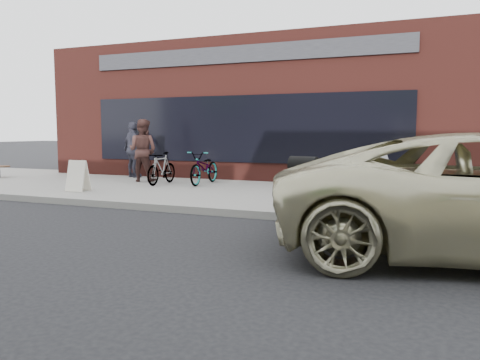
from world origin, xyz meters
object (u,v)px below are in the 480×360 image
Objects in this scene: bicycle_rear at (162,168)px; sandwich_sign at (78,176)px; cafe_patron_right at (133,149)px; motorcycle at (335,191)px; bicycle_front at (205,168)px; cafe_patron_left at (143,150)px.

sandwich_sign is (-1.15, -2.06, -0.06)m from bicycle_rear.
sandwich_sign is 0.43× the size of cafe_patron_right.
motorcycle is 6.35m from bicycle_rear.
cafe_patron_right is (-3.00, 0.91, 0.44)m from bicycle_front.
cafe_patron_left is at bearing 78.80° from sandwich_sign.
cafe_patron_right is at bearing 96.54° from sandwich_sign.
motorcycle reaches higher than sandwich_sign.
bicycle_rear is 1.94× the size of sandwich_sign.
motorcycle is 1.51× the size of bicycle_rear.
cafe_patron_left is (-0.91, 0.45, 0.47)m from bicycle_rear.
sandwich_sign is 0.42× the size of cafe_patron_left.
bicycle_rear reaches higher than sandwich_sign.
cafe_patron_left is 1.39m from cafe_patron_right.
bicycle_front is at bearing 24.32° from bicycle_rear.
motorcycle is at bearing -31.92° from bicycle_rear.
motorcycle is 5.77m from bicycle_front.
cafe_patron_left is at bearing 162.68° from cafe_patron_right.
cafe_patron_left is 1.02× the size of cafe_patron_right.
bicycle_front is 2.30× the size of sandwich_sign.
cafe_patron_left is (-2.00, -0.06, 0.46)m from bicycle_front.
motorcycle is at bearing 174.09° from cafe_patron_right.
cafe_patron_left is at bearing 159.22° from motorcycle.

